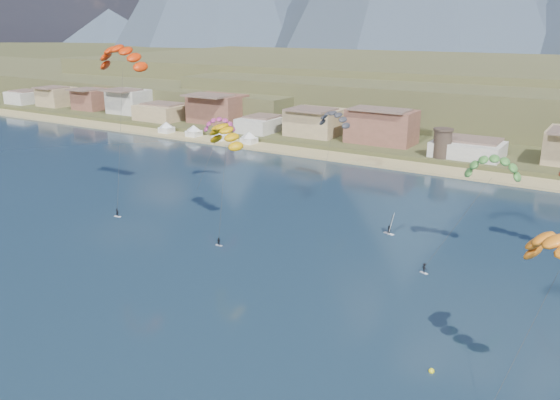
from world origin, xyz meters
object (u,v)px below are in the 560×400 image
object	(u,v)px
kitesurfer_red	(122,54)
kitesurfer_green	(493,164)
buoy	(431,371)
windsurfer	(390,228)
kitesurfer_yellow	(225,132)
watchtower	(442,143)

from	to	relation	value
kitesurfer_red	kitesurfer_green	bearing A→B (deg)	5.05
kitesurfer_red	buoy	xyz separation A→B (m)	(82.63, -32.26, -33.34)
kitesurfer_green	kitesurfer_red	bearing A→B (deg)	-174.95
kitesurfer_red	kitesurfer_green	size ratio (longest dim) A/B	1.72
windsurfer	buoy	xyz separation A→B (m)	(21.73, -41.77, -1.18)
kitesurfer_red	kitesurfer_yellow	world-z (taller)	kitesurfer_red
kitesurfer_red	kitesurfer_green	distance (m)	81.42
kitesurfer_yellow	windsurfer	world-z (taller)	kitesurfer_yellow
kitesurfer_green	buoy	xyz separation A→B (m)	(3.16, -39.28, -17.08)
kitesurfer_yellow	buoy	size ratio (longest dim) A/B	32.23
kitesurfer_green	buoy	world-z (taller)	kitesurfer_green
kitesurfer_yellow	buoy	xyz separation A→B (m)	(52.14, -29.03, -19.43)
kitesurfer_green	kitesurfer_yellow	bearing A→B (deg)	-168.18
watchtower	windsurfer	size ratio (longest dim) A/B	2.10
windsurfer	watchtower	bearing A→B (deg)	97.87
kitesurfer_red	buoy	distance (m)	94.77
kitesurfer_yellow	kitesurfer_green	world-z (taller)	kitesurfer_yellow
windsurfer	buoy	world-z (taller)	windsurfer
kitesurfer_yellow	kitesurfer_green	bearing A→B (deg)	11.82
kitesurfer_red	windsurfer	size ratio (longest dim) A/B	9.03
kitesurfer_red	windsurfer	world-z (taller)	kitesurfer_red
buoy	kitesurfer_red	bearing A→B (deg)	158.68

